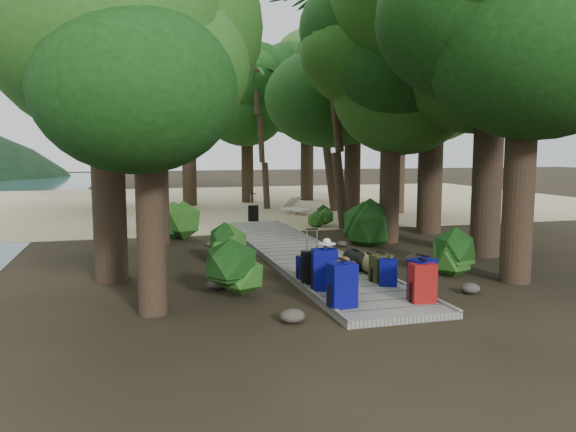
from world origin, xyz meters
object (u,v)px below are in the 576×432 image
object	(u,v)px
backpack_left_b	(342,281)
sun_lounger	(297,206)
backpack_right_c	(388,271)
lone_suitcase_on_sand	(253,213)
backpack_right_d	(381,267)
backpack_right_a	(422,281)
duffel_right_khaki	(371,264)
duffel_right_black	(356,260)
backpack_left_a	(342,283)
backpack_right_b	(422,277)
kayak	(166,214)
suitcase_on_boardwalk	(312,268)
backpack_left_d	(306,267)
backpack_left_c	(324,267)

from	to	relation	value
backpack_left_b	sun_lounger	bearing A→B (deg)	76.51
backpack_right_c	lone_suitcase_on_sand	distance (m)	10.99
sun_lounger	backpack_right_d	bearing A→B (deg)	-123.81
backpack_right_d	lone_suitcase_on_sand	bearing A→B (deg)	80.92
backpack_right_a	duffel_right_khaki	distance (m)	2.34
backpack_right_d	duffel_right_black	xyz separation A→B (m)	(-0.01, 1.24, -0.10)
backpack_left_a	backpack_right_a	world-z (taller)	backpack_left_a
backpack_right_c	backpack_right_d	distance (m)	0.36
backpack_right_d	duffel_right_black	bearing A→B (deg)	79.51
backpack_right_b	duffel_right_black	size ratio (longest dim) A/B	1.27
sun_lounger	kayak	bearing A→B (deg)	155.72
backpack_right_c	suitcase_on_boardwalk	xyz separation A→B (m)	(-1.36, 0.56, 0.03)
backpack_right_d	backpack_right_a	bearing A→B (deg)	-99.35
backpack_right_d	duffel_right_black	size ratio (longest dim) A/B	0.94
backpack_right_c	sun_lounger	bearing A→B (deg)	106.70
backpack_left_a	backpack_right_a	size ratio (longest dim) A/B	1.10
kayak	sun_lounger	bearing A→B (deg)	-18.23
kayak	sun_lounger	xyz separation A→B (m)	(5.42, 0.06, 0.16)
backpack_left_b	backpack_right_c	size ratio (longest dim) A/B	1.14
backpack_left_d	duffel_right_khaki	world-z (taller)	backpack_left_d
duffel_right_khaki	kayak	world-z (taller)	duffel_right_khaki
sun_lounger	duffel_right_khaki	bearing A→B (deg)	-123.82
backpack_right_c	backpack_right_d	xyz separation A→B (m)	(0.01, 0.36, 0.01)
suitcase_on_boardwalk	backpack_right_b	bearing A→B (deg)	-37.11
backpack_right_d	kayak	size ratio (longest dim) A/B	0.18
duffel_right_khaki	kayak	distance (m)	12.24
backpack_right_c	duffel_right_khaki	distance (m)	1.13
backpack_right_d	duffel_right_khaki	xyz separation A→B (m)	(0.12, 0.75, -0.10)
backpack_left_a	backpack_left_b	xyz separation A→B (m)	(0.15, 0.43, -0.09)
backpack_right_a	sun_lounger	world-z (taller)	backpack_right_a
backpack_left_d	backpack_right_b	distance (m)	2.48
backpack_right_b	kayak	xyz separation A→B (m)	(-3.57, 13.89, -0.33)
backpack_left_c	sun_lounger	world-z (taller)	backpack_left_c
backpack_left_d	backpack_right_a	distance (m)	2.55
backpack_left_d	lone_suitcase_on_sand	bearing A→B (deg)	80.31
backpack_right_a	duffel_right_khaki	size ratio (longest dim) A/B	1.30
backpack_right_d	lone_suitcase_on_sand	xyz separation A→B (m)	(-0.31, 10.62, -0.10)
sun_lounger	backpack_right_c	bearing A→B (deg)	-123.62
suitcase_on_boardwalk	sun_lounger	bearing A→B (deg)	85.27
duffel_right_black	kayak	bearing A→B (deg)	106.60
duffel_right_black	lone_suitcase_on_sand	size ratio (longest dim) A/B	1.05
lone_suitcase_on_sand	duffel_right_black	bearing A→B (deg)	-71.37
backpack_left_b	duffel_right_khaki	xyz separation A→B (m)	(1.36, 1.83, -0.13)
sun_lounger	backpack_right_a	bearing A→B (deg)	-122.67
duffel_right_khaki	lone_suitcase_on_sand	distance (m)	9.88
backpack_left_b	kayak	bearing A→B (deg)	99.07
backpack_right_b	suitcase_on_boardwalk	distance (m)	2.21
lone_suitcase_on_sand	backpack_left_d	bearing A→B (deg)	-79.31
backpack_left_a	backpack_left_d	size ratio (longest dim) A/B	1.54
backpack_right_a	backpack_right_d	bearing A→B (deg)	95.42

